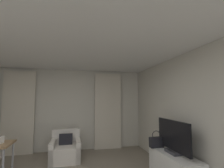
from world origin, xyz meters
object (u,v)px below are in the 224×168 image
Objects in this scene: armchair at (65,150)px; tv_console at (174,168)px; tv_flatscreen at (173,138)px; handbag_primary at (156,142)px.

armchair is 0.64× the size of tv_console.
armchair is 2.83m from tv_flatscreen.
tv_console is at bearing -73.68° from handbag_primary.
handbag_primary is at bearing 106.39° from tv_flatscreen.
handbag_primary is (-0.13, 0.46, 0.40)m from tv_console.
tv_flatscreen is (0.00, 0.00, 0.59)m from tv_console.
armchair is 2.43m from handbag_primary.
armchair is at bearing 141.04° from tv_console.
tv_flatscreen is at bearing 90.00° from tv_console.
tv_flatscreen is at bearing -73.61° from handbag_primary.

